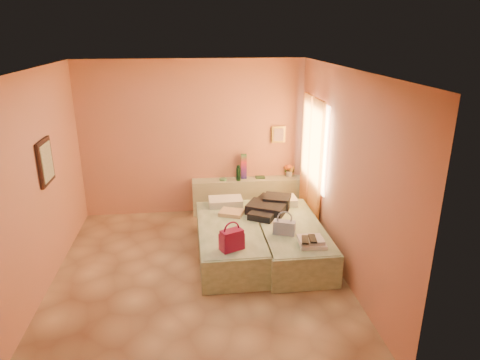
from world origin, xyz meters
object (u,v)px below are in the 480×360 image
object	(u,v)px
water_bottle	(238,173)
blue_handbag	(284,228)
headboard_ledge	(248,195)
bed_right	(290,240)
flower_vase	(289,170)
magenta_handbag	(232,239)
bed_left	(230,241)
green_book	(260,177)
towel_stack	(312,242)

from	to	relation	value
water_bottle	blue_handbag	xyz separation A→B (m)	(0.44, -1.92, -0.19)
headboard_ledge	bed_right	world-z (taller)	headboard_ledge
flower_vase	headboard_ledge	bearing A→B (deg)	-175.54
magenta_handbag	blue_handbag	size ratio (longest dim) A/B	0.99
bed_right	magenta_handbag	world-z (taller)	magenta_handbag
headboard_ledge	bed_right	distance (m)	1.75
bed_left	flower_vase	world-z (taller)	flower_vase
bed_right	green_book	world-z (taller)	green_book
headboard_ledge	flower_vase	size ratio (longest dim) A/B	7.58
flower_vase	towel_stack	size ratio (longest dim) A/B	0.77
water_bottle	magenta_handbag	size ratio (longest dim) A/B	0.91
magenta_handbag	towel_stack	distance (m)	1.10
green_book	blue_handbag	bearing A→B (deg)	-87.55
water_bottle	blue_handbag	size ratio (longest dim) A/B	0.91
bed_right	blue_handbag	size ratio (longest dim) A/B	6.50
bed_left	water_bottle	size ratio (longest dim) A/B	7.17
flower_vase	blue_handbag	xyz separation A→B (m)	(-0.54, -2.05, -0.19)
blue_handbag	flower_vase	bearing A→B (deg)	96.92
green_book	towel_stack	distance (m)	2.43
flower_vase	blue_handbag	distance (m)	2.13
bed_left	green_book	distance (m)	1.87
bed_right	blue_handbag	world-z (taller)	blue_handbag
green_book	blue_handbag	size ratio (longest dim) A/B	0.56
bed_left	magenta_handbag	xyz separation A→B (m)	(-0.04, -0.72, 0.39)
water_bottle	green_book	xyz separation A→B (m)	(0.42, 0.10, -0.13)
green_book	flower_vase	size ratio (longest dim) A/B	0.63
water_bottle	magenta_handbag	xyz separation A→B (m)	(-0.35, -2.29, -0.15)
flower_vase	towel_stack	world-z (taller)	flower_vase
towel_stack	green_book	bearing A→B (deg)	97.77
green_book	blue_handbag	distance (m)	2.03
headboard_ledge	towel_stack	world-z (taller)	headboard_ledge
water_bottle	magenta_handbag	world-z (taller)	water_bottle
bed_left	magenta_handbag	bearing A→B (deg)	-94.06
green_book	flower_vase	world-z (taller)	flower_vase
blue_handbag	water_bottle	bearing A→B (deg)	124.46
headboard_ledge	flower_vase	world-z (taller)	flower_vase
blue_handbag	green_book	bearing A→B (deg)	112.18
green_book	headboard_ledge	bearing A→B (deg)	-169.51
headboard_ledge	magenta_handbag	world-z (taller)	magenta_handbag
bed_right	blue_handbag	distance (m)	0.48
water_bottle	blue_handbag	world-z (taller)	water_bottle
bed_right	towel_stack	world-z (taller)	towel_stack
bed_right	water_bottle	world-z (taller)	water_bottle
towel_stack	bed_right	bearing A→B (deg)	102.53
headboard_ledge	blue_handbag	bearing A→B (deg)	-82.62
bed_left	bed_right	distance (m)	0.90
towel_stack	magenta_handbag	bearing A→B (deg)	179.05
bed_right	flower_vase	world-z (taller)	flower_vase
bed_left	towel_stack	bearing A→B (deg)	-35.52
headboard_ledge	blue_handbag	distance (m)	2.02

